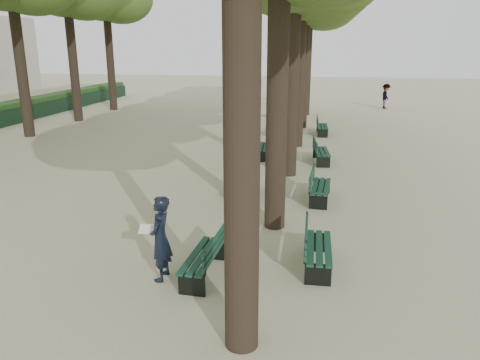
# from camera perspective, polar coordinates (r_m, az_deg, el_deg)

# --- Properties ---
(ground) EXTENTS (120.00, 120.00, 0.00)m
(ground) POSITION_cam_1_polar(r_m,az_deg,el_deg) (9.74, -6.67, -11.57)
(ground) COLOR #B7B18B
(ground) RESTS_ON ground
(bench_left_0) EXTENTS (0.65, 1.82, 0.92)m
(bench_left_0) POSITION_cam_1_polar(r_m,az_deg,el_deg) (9.59, -4.45, -10.14)
(bench_left_0) COLOR black
(bench_left_0) RESTS_ON ground
(bench_left_1) EXTENTS (0.64, 1.82, 0.92)m
(bench_left_1) POSITION_cam_1_polar(r_m,az_deg,el_deg) (14.31, 0.64, -1.02)
(bench_left_1) COLOR black
(bench_left_1) RESTS_ON ground
(bench_left_2) EXTENTS (0.71, 1.84, 0.92)m
(bench_left_2) POSITION_cam_1_polar(r_m,az_deg,el_deg) (19.34, 3.16, 3.56)
(bench_left_2) COLOR black
(bench_left_2) RESTS_ON ground
(bench_left_3) EXTENTS (0.60, 1.81, 0.92)m
(bench_left_3) POSITION_cam_1_polar(r_m,az_deg,el_deg) (24.25, 4.59, 6.14)
(bench_left_3) COLOR black
(bench_left_3) RESTS_ON ground
(bench_right_0) EXTENTS (0.60, 1.81, 0.92)m
(bench_right_0) POSITION_cam_1_polar(r_m,az_deg,el_deg) (10.05, 9.49, -9.04)
(bench_right_0) COLOR black
(bench_right_0) RESTS_ON ground
(bench_right_1) EXTENTS (0.67, 1.83, 0.92)m
(bench_right_1) POSITION_cam_1_polar(r_m,az_deg,el_deg) (14.16, 9.74, -1.46)
(bench_right_1) COLOR black
(bench_right_1) RESTS_ON ground
(bench_right_2) EXTENTS (0.76, 1.85, 0.92)m
(bench_right_2) POSITION_cam_1_polar(r_m,az_deg,el_deg) (18.73, 9.88, 2.91)
(bench_right_2) COLOR black
(bench_right_2) RESTS_ON ground
(bench_right_3) EXTENTS (0.64, 1.82, 0.92)m
(bench_right_3) POSITION_cam_1_polar(r_m,az_deg,el_deg) (24.58, 9.99, 6.09)
(bench_right_3) COLOR black
(bench_right_3) RESTS_ON ground
(man_with_map) EXTENTS (0.61, 0.70, 1.73)m
(man_with_map) POSITION_cam_1_polar(r_m,az_deg,el_deg) (9.35, -9.67, -7.04)
(man_with_map) COLOR black
(man_with_map) RESTS_ON ground
(pedestrian_b) EXTENTS (0.69, 1.19, 1.77)m
(pedestrian_b) POSITION_cam_1_polar(r_m,az_deg,el_deg) (35.70, 17.35, 9.72)
(pedestrian_b) COLOR #262628
(pedestrian_b) RESTS_ON ground
(pedestrian_a) EXTENTS (0.56, 0.83, 1.58)m
(pedestrian_a) POSITION_cam_1_polar(r_m,az_deg,el_deg) (33.68, 0.99, 9.93)
(pedestrian_a) COLOR #262628
(pedestrian_a) RESTS_ON ground
(pedestrian_d) EXTENTS (0.69, 0.93, 1.76)m
(pedestrian_d) POSITION_cam_1_polar(r_m,az_deg,el_deg) (37.88, 4.97, 10.73)
(pedestrian_d) COLOR #262628
(pedestrian_d) RESTS_ON ground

